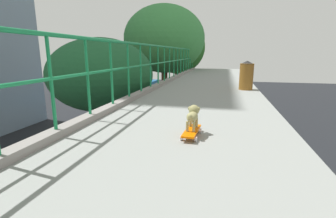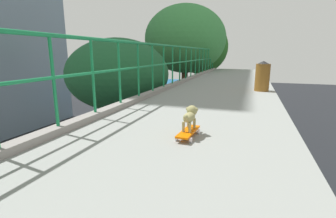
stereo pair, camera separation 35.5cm
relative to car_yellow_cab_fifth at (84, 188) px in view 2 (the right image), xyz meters
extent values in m
cylinder|color=#178047|center=(4.23, -5.57, 5.44)|extent=(0.04, 0.04, 1.17)
cylinder|color=#178047|center=(4.23, -4.73, 5.44)|extent=(0.04, 0.04, 1.17)
cylinder|color=#178047|center=(4.23, -3.89, 5.44)|extent=(0.04, 0.04, 1.17)
cylinder|color=#178047|center=(4.23, -3.05, 5.44)|extent=(0.04, 0.04, 1.17)
cylinder|color=#178047|center=(4.23, -2.21, 5.44)|extent=(0.04, 0.04, 1.17)
cylinder|color=#178047|center=(4.23, -1.37, 5.44)|extent=(0.04, 0.04, 1.17)
cylinder|color=#178047|center=(4.23, -0.53, 5.44)|extent=(0.04, 0.04, 1.17)
cylinder|color=#178047|center=(4.23, 0.31, 5.44)|extent=(0.04, 0.04, 1.17)
cylinder|color=#178047|center=(4.23, 1.15, 5.44)|extent=(0.04, 0.04, 1.17)
cylinder|color=#178047|center=(4.23, 1.99, 5.44)|extent=(0.04, 0.04, 1.17)
cylinder|color=#178047|center=(4.23, 2.83, 5.44)|extent=(0.04, 0.04, 1.17)
cylinder|color=#178047|center=(4.23, 3.67, 5.44)|extent=(0.04, 0.04, 1.17)
cylinder|color=#178047|center=(4.23, 4.51, 5.44)|extent=(0.04, 0.04, 1.17)
cylinder|color=#178047|center=(4.23, 5.35, 5.44)|extent=(0.04, 0.04, 1.17)
cylinder|color=#178047|center=(4.23, 6.19, 5.44)|extent=(0.04, 0.04, 1.17)
cylinder|color=#178047|center=(4.23, 7.03, 5.44)|extent=(0.04, 0.04, 1.17)
cylinder|color=#178047|center=(4.23, 7.88, 5.44)|extent=(0.04, 0.04, 1.17)
cube|color=yellow|center=(0.00, 0.06, -0.13)|extent=(1.84, 4.39, 0.59)
cube|color=#1E232B|center=(0.00, -0.18, 0.41)|extent=(1.54, 2.39, 0.49)
cube|color=silver|center=(0.00, -0.18, 0.73)|extent=(0.36, 0.16, 0.12)
cylinder|color=black|center=(0.88, 1.48, -0.32)|extent=(0.21, 0.67, 0.67)
cylinder|color=black|center=(-0.88, 1.48, -0.32)|extent=(0.21, 0.67, 0.67)
cylinder|color=black|center=(0.88, -1.35, -0.32)|extent=(0.21, 0.67, 0.67)
cylinder|color=black|center=(-0.88, -1.35, -0.32)|extent=(0.21, 0.67, 0.67)
cube|color=#226C38|center=(-3.25, 3.68, -0.17)|extent=(1.76, 4.22, 0.62)
cube|color=#1E232B|center=(-3.25, 4.02, 0.39)|extent=(1.59, 2.06, 0.50)
cylinder|color=black|center=(-2.41, 2.31, -0.33)|extent=(0.22, 0.65, 0.65)
cylinder|color=black|center=(-4.09, 2.31, -0.33)|extent=(0.22, 0.65, 0.65)
cylinder|color=black|center=(-2.41, 5.05, -0.33)|extent=(0.22, 0.65, 0.65)
cylinder|color=black|center=(-4.09, 5.05, -0.33)|extent=(0.22, 0.65, 0.65)
cube|color=slate|center=(-0.08, 7.81, -0.11)|extent=(1.68, 3.93, 0.65)
cube|color=#1E232B|center=(-0.08, 7.46, 0.51)|extent=(1.48, 1.93, 0.59)
cylinder|color=black|center=(0.72, 9.08, -0.33)|extent=(0.22, 0.65, 0.65)
cylinder|color=black|center=(-0.88, 9.08, -0.33)|extent=(0.22, 0.65, 0.65)
cylinder|color=black|center=(0.72, 6.54, -0.33)|extent=(0.22, 0.65, 0.65)
cylinder|color=black|center=(-0.88, 6.54, -0.33)|extent=(0.22, 0.65, 0.65)
cube|color=#0F4F84|center=(-3.45, 18.64, 0.99)|extent=(2.30, 10.47, 2.74)
cube|color=black|center=(-3.45, 18.64, 1.47)|extent=(2.32, 9.63, 0.70)
cylinder|color=black|center=(-2.35, 22.31, -0.18)|extent=(0.28, 0.96, 0.96)
cylinder|color=black|center=(-4.55, 22.31, -0.18)|extent=(0.28, 0.96, 0.96)
cylinder|color=black|center=(-2.35, 15.77, -0.18)|extent=(0.28, 0.96, 0.96)
cylinder|color=black|center=(-4.55, 15.77, -0.18)|extent=(0.28, 0.96, 0.96)
cylinder|color=brown|center=(1.98, -0.07, 1.69)|extent=(0.58, 0.58, 4.69)
ellipsoid|color=#1F5B32|center=(1.98, -0.07, 5.05)|extent=(3.72, 3.72, 2.60)
cylinder|color=#49341F|center=(2.33, 8.13, 2.30)|extent=(0.41, 0.41, 5.91)
ellipsoid|color=#3D8D47|center=(2.33, 8.13, 6.70)|extent=(5.27, 5.27, 4.36)
cylinder|color=brown|center=(1.84, 15.51, 2.14)|extent=(0.49, 0.49, 5.60)
ellipsoid|color=#2C7227|center=(1.84, 15.51, 6.36)|extent=(5.17, 5.17, 4.97)
cube|color=#F36402|center=(5.92, -5.17, 4.83)|extent=(0.19, 0.56, 0.02)
cylinder|color=white|center=(6.02, -5.00, 4.79)|extent=(0.03, 0.06, 0.06)
cylinder|color=white|center=(5.84, -4.99, 4.79)|extent=(0.03, 0.06, 0.06)
cylinder|color=white|center=(6.00, -5.36, 4.79)|extent=(0.03, 0.06, 0.06)
cylinder|color=white|center=(5.82, -5.35, 4.79)|extent=(0.03, 0.06, 0.06)
cylinder|color=#958E58|center=(5.97, -5.04, 4.91)|extent=(0.04, 0.04, 0.13)
cylinder|color=#958E58|center=(5.89, -5.03, 4.91)|extent=(0.04, 0.04, 0.13)
cylinder|color=#958E58|center=(5.96, -5.25, 4.91)|extent=(0.04, 0.04, 0.13)
cylinder|color=#958E58|center=(5.87, -5.24, 4.91)|extent=(0.04, 0.04, 0.13)
ellipsoid|color=#958E58|center=(5.92, -5.14, 5.01)|extent=(0.15, 0.29, 0.12)
sphere|color=#958E58|center=(5.93, -5.02, 5.07)|extent=(0.14, 0.14, 0.14)
ellipsoid|color=tan|center=(5.93, -4.96, 5.06)|extent=(0.05, 0.07, 0.04)
sphere|color=#958E58|center=(5.98, -5.02, 5.09)|extent=(0.06, 0.06, 0.06)
sphere|color=#958E58|center=(5.88, -5.02, 5.09)|extent=(0.06, 0.06, 0.06)
sphere|color=#958E58|center=(5.91, -5.29, 5.05)|extent=(0.06, 0.06, 0.06)
cylinder|color=brown|center=(6.92, -0.64, 5.14)|extent=(0.39, 0.39, 0.76)
cone|color=black|center=(6.92, -0.64, 5.55)|extent=(0.40, 0.40, 0.10)
camera|label=1|loc=(6.30, -8.20, 5.81)|focal=26.40mm
camera|label=2|loc=(6.64, -8.10, 5.81)|focal=26.40mm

